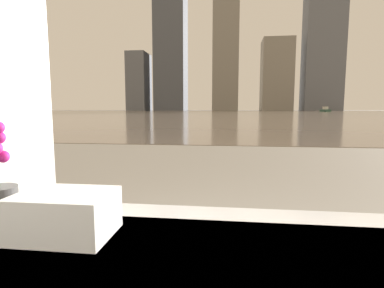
% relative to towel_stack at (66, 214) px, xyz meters
% --- Properties ---
extents(towel_stack, '(0.25, 0.18, 0.12)m').
position_rel_towel_stack_xyz_m(towel_stack, '(0.00, 0.00, 0.00)').
color(towel_stack, white).
rests_on(towel_stack, bathtub).
extents(harbor_water, '(180.00, 110.00, 0.01)m').
position_rel_towel_stack_xyz_m(harbor_water, '(0.29, 61.18, -0.57)').
color(harbor_water, gray).
rests_on(harbor_water, ground_plane).
extents(harbor_boat_0, '(3.46, 5.57, 1.98)m').
position_rel_towel_stack_xyz_m(harbor_boat_0, '(-39.57, 56.23, 0.13)').
color(harbor_boat_0, '#335647').
rests_on(harbor_boat_0, harbor_water).
extents(harbor_boat_1, '(1.77, 3.62, 1.30)m').
position_rel_towel_stack_xyz_m(harbor_boat_1, '(23.84, 76.33, -0.11)').
color(harbor_boat_1, '#335647').
rests_on(harbor_boat_1, harbor_water).
extents(skyline_tower_0, '(7.39, 12.12, 22.50)m').
position_rel_towel_stack_xyz_m(skyline_tower_0, '(-35.36, 117.18, 10.67)').
color(skyline_tower_0, slate).
rests_on(skyline_tower_0, ground_plane).
extents(skyline_tower_1, '(11.52, 12.81, 84.15)m').
position_rel_towel_stack_xyz_m(skyline_tower_1, '(-22.34, 117.18, 41.50)').
color(skyline_tower_1, '#4C515B').
rests_on(skyline_tower_1, ground_plane).
extents(skyline_tower_2, '(9.79, 6.80, 66.72)m').
position_rel_towel_stack_xyz_m(skyline_tower_2, '(-1.13, 117.18, 32.78)').
color(skyline_tower_2, gray).
rests_on(skyline_tower_2, ground_plane).
extents(skyline_tower_3, '(11.17, 11.13, 26.35)m').
position_rel_towel_stack_xyz_m(skyline_tower_3, '(18.02, 117.18, 12.60)').
color(skyline_tower_3, gray).
rests_on(skyline_tower_3, ground_plane).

